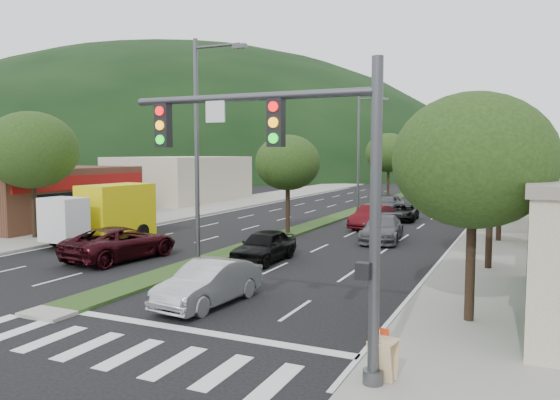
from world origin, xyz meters
The scene contains 30 objects.
ground centered at (0.00, 0.00, 0.00)m, with size 160.00×160.00×0.00m, color black.
sidewalk_right centered at (12.50, 25.00, 0.07)m, with size 5.00×90.00×0.15m, color gray.
sidewalk_left centered at (-13.00, 25.00, 0.07)m, with size 6.00×90.00×0.15m, color gray.
median centered at (0.00, 28.00, 0.06)m, with size 1.60×56.00×0.12m, color #213B15.
crosswalk centered at (0.00, -2.00, 0.01)m, with size 19.00×2.20×0.01m, color silver.
traffic_signal centered at (9.03, -1.54, 4.65)m, with size 6.12×0.40×7.00m.
shop_left centered at (-18.46, 15.00, 2.01)m, with size 10.15×12.00×4.00m.
bldg_left_far centered at (-19.00, 34.00, 2.30)m, with size 9.00×14.00×4.60m, color beige.
hill_far centered at (-80.00, 110.00, 0.00)m, with size 176.00×132.00×82.00m, color black.
tree_r_a centered at (12.00, 4.00, 4.82)m, with size 4.60×4.60×6.63m.
tree_r_b centered at (12.00, 12.00, 5.04)m, with size 4.80×4.80×6.94m.
tree_r_c centered at (12.00, 20.00, 4.75)m, with size 4.40×4.40×6.48m.
tree_r_d centered at (12.00, 30.00, 5.18)m, with size 5.00×5.00×7.17m.
tree_r_e centered at (12.00, 40.00, 4.89)m, with size 4.60×4.60×6.71m.
tree_med_near centered at (0.00, 18.00, 4.43)m, with size 4.00×4.00×6.02m.
tree_med_far centered at (0.00, 44.00, 5.01)m, with size 4.80×4.80×6.94m.
tree_l_a centered at (-12.50, 10.00, 5.18)m, with size 5.20×5.20×7.25m.
streetlight_near centered at (0.21, 8.00, 5.58)m, with size 2.60×0.25×10.00m.
streetlight_mid centered at (0.21, 33.00, 5.58)m, with size 2.60×0.25×10.00m.
sedan_silver centered at (3.91, 2.67, 0.73)m, with size 1.54×4.42×1.46m, color #AEB0B6.
suv_maroon centered at (-3.98, 7.50, 0.79)m, with size 2.62×5.69×1.58m, color black.
car_queue_a centered at (2.41, 9.84, 0.74)m, with size 1.74×4.33×1.48m, color black.
car_queue_b centered at (5.93, 17.87, 0.73)m, with size 2.06×5.06×1.47m, color #4F4F55.
car_queue_c centered at (4.00, 22.87, 0.77)m, with size 1.63×4.66×1.54m, color #4D0C12.
car_queue_d centered at (4.99, 27.88, 0.60)m, with size 1.97×4.28×1.19m, color black.
car_queue_e centered at (2.67, 32.88, 0.75)m, with size 1.78×4.42×1.51m, color #4E4D52.
car_queue_f centered at (7.42, 40.28, 0.76)m, with size 2.12×5.22×1.52m, color black.
box_truck centered at (-8.21, 11.18, 1.52)m, with size 2.96×6.68×3.21m.
motorhome centered at (8.85, 33.16, 1.74)m, with size 3.08×8.62×3.26m.
a_frame_sign centered at (10.75, -1.22, 0.69)m, with size 0.63×0.70×1.21m.
Camera 1 is at (13.48, -12.51, 5.06)m, focal length 35.00 mm.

